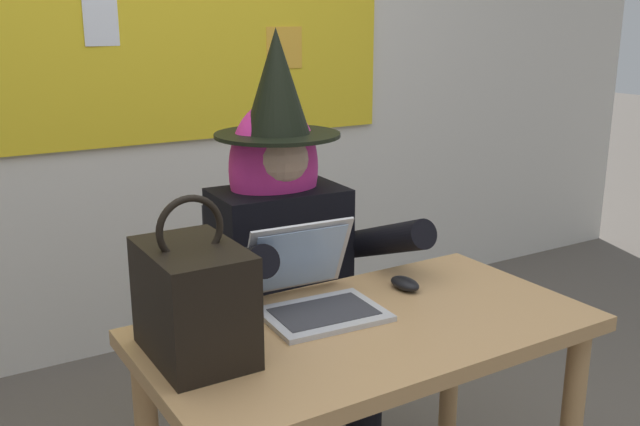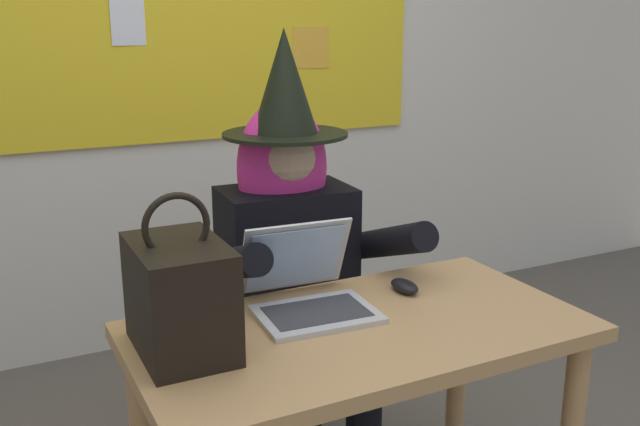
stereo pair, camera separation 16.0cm
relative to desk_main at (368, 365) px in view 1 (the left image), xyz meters
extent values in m
cube|color=silver|center=(-0.02, 1.74, 0.86)|extent=(6.35, 0.10, 2.95)
cube|color=yellow|center=(-0.02, 1.68, 0.93)|extent=(2.40, 0.02, 1.20)
cube|color=white|center=(-0.18, 1.67, 0.87)|extent=(0.14, 0.01, 0.24)
cube|color=gold|center=(0.67, 1.67, 0.73)|extent=(0.19, 0.01, 0.19)
cube|color=tan|center=(0.00, 0.00, 0.10)|extent=(1.15, 0.62, 0.04)
cylinder|color=tan|center=(0.51, 0.25, -0.27)|extent=(0.06, 0.06, 0.70)
cube|color=black|center=(0.06, 0.58, -0.20)|extent=(0.42, 0.42, 0.04)
cube|color=black|center=(0.07, 0.77, 0.04)|extent=(0.38, 0.04, 0.45)
cylinder|color=#262628|center=(0.23, 0.41, -0.42)|extent=(0.04, 0.04, 0.39)
cylinder|color=#262628|center=(0.24, 0.75, -0.42)|extent=(0.04, 0.04, 0.39)
cylinder|color=#262628|center=(-0.10, 0.76, -0.42)|extent=(0.04, 0.04, 0.39)
cylinder|color=black|center=(0.15, 0.39, -0.15)|extent=(0.17, 0.43, 0.15)
cylinder|color=black|center=(-0.05, 0.40, -0.15)|extent=(0.17, 0.43, 0.15)
cube|color=black|center=(0.06, 0.60, 0.08)|extent=(0.43, 0.28, 0.52)
cylinder|color=black|center=(0.30, 0.36, 0.19)|extent=(0.11, 0.47, 0.24)
cylinder|color=black|center=(-0.20, 0.39, 0.19)|extent=(0.11, 0.47, 0.24)
sphere|color=#D1A889|center=(0.06, 0.60, 0.44)|extent=(0.20, 0.20, 0.20)
ellipsoid|color=#D82D8C|center=(0.07, 0.63, 0.40)|extent=(0.31, 0.23, 0.44)
cylinder|color=black|center=(0.06, 0.60, 0.51)|extent=(0.40, 0.40, 0.01)
cone|color=black|center=(0.06, 0.60, 0.67)|extent=(0.21, 0.21, 0.33)
cube|color=#B7B7BC|center=(-0.08, 0.09, 0.12)|extent=(0.32, 0.24, 0.01)
cube|color=#333338|center=(-0.08, 0.09, 0.13)|extent=(0.26, 0.18, 0.00)
cube|color=#B7B7BC|center=(-0.07, 0.25, 0.23)|extent=(0.31, 0.12, 0.21)
cube|color=#99B7E0|center=(-0.07, 0.24, 0.23)|extent=(0.27, 0.10, 0.18)
ellipsoid|color=black|center=(0.22, 0.14, 0.13)|extent=(0.06, 0.11, 0.03)
cube|color=black|center=(-0.44, 0.06, 0.25)|extent=(0.20, 0.30, 0.26)
torus|color=black|center=(-0.44, 0.06, 0.42)|extent=(0.16, 0.02, 0.16)
camera|label=1|loc=(-0.97, -1.36, 0.86)|focal=40.00mm
camera|label=2|loc=(-0.83, -1.44, 0.86)|focal=40.00mm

